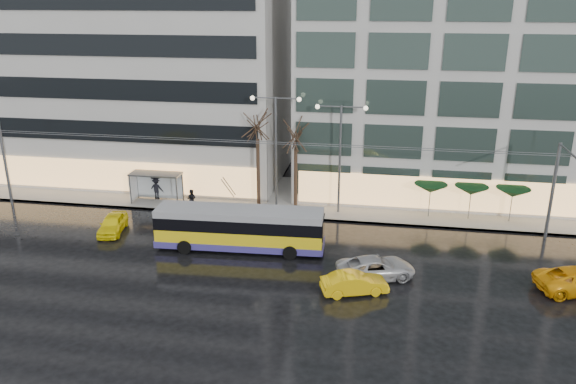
% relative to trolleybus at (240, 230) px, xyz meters
% --- Properties ---
extents(ground, '(140.00, 140.00, 0.00)m').
position_rel_trolleybus_xyz_m(ground, '(-0.96, -3.05, -1.42)').
color(ground, black).
rests_on(ground, ground).
extents(sidewalk, '(80.00, 10.00, 0.15)m').
position_rel_trolleybus_xyz_m(sidewalk, '(1.04, 10.95, -1.35)').
color(sidewalk, gray).
rests_on(sidewalk, ground).
extents(kerb, '(80.00, 0.10, 0.15)m').
position_rel_trolleybus_xyz_m(kerb, '(1.04, 6.00, -1.35)').
color(kerb, slate).
rests_on(kerb, ground).
extents(building_left, '(34.00, 14.00, 22.00)m').
position_rel_trolleybus_xyz_m(building_left, '(-16.96, 15.95, 9.73)').
color(building_left, '#A9A6A2').
rests_on(building_left, sidewalk).
extents(building_right, '(32.00, 14.00, 25.00)m').
position_rel_trolleybus_xyz_m(building_right, '(18.04, 15.95, 11.23)').
color(building_right, '#A9A6A2').
rests_on(building_right, sidewalk).
extents(trolleybus, '(11.44, 4.57, 5.26)m').
position_rel_trolleybus_xyz_m(trolleybus, '(0.00, 0.00, 0.00)').
color(trolleybus, yellow).
rests_on(trolleybus, ground).
extents(catenary, '(42.24, 5.12, 7.00)m').
position_rel_trolleybus_xyz_m(catenary, '(0.04, 4.88, 2.83)').
color(catenary, '#595B60').
rests_on(catenary, ground).
extents(bus_shelter, '(4.20, 1.60, 2.51)m').
position_rel_trolleybus_xyz_m(bus_shelter, '(-9.34, 7.63, 0.54)').
color(bus_shelter, '#595B60').
rests_on(bus_shelter, sidewalk).
extents(street_lamp_near, '(3.96, 0.36, 9.03)m').
position_rel_trolleybus_xyz_m(street_lamp_near, '(1.04, 7.75, 4.57)').
color(street_lamp_near, '#595B60').
rests_on(street_lamp_near, sidewalk).
extents(street_lamp_far, '(3.96, 0.36, 8.53)m').
position_rel_trolleybus_xyz_m(street_lamp_far, '(6.04, 7.75, 4.29)').
color(street_lamp_far, '#595B60').
rests_on(street_lamp_far, sidewalk).
extents(tree_a, '(3.20, 3.20, 8.40)m').
position_rel_trolleybus_xyz_m(tree_a, '(-0.46, 7.95, 5.66)').
color(tree_a, black).
rests_on(tree_a, sidewalk).
extents(tree_b, '(3.20, 3.20, 7.70)m').
position_rel_trolleybus_xyz_m(tree_b, '(2.54, 8.15, 4.98)').
color(tree_b, black).
rests_on(tree_b, sidewalk).
extents(parasol_a, '(2.50, 2.50, 2.65)m').
position_rel_trolleybus_xyz_m(parasol_a, '(13.04, 7.95, 1.02)').
color(parasol_a, '#595B60').
rests_on(parasol_a, sidewalk).
extents(parasol_b, '(2.50, 2.50, 2.65)m').
position_rel_trolleybus_xyz_m(parasol_b, '(16.04, 7.95, 1.02)').
color(parasol_b, '#595B60').
rests_on(parasol_b, sidewalk).
extents(parasol_c, '(2.50, 2.50, 2.65)m').
position_rel_trolleybus_xyz_m(parasol_c, '(19.04, 7.95, 1.02)').
color(parasol_c, '#595B60').
rests_on(parasol_c, sidewalk).
extents(taxi_a, '(2.25, 4.09, 1.32)m').
position_rel_trolleybus_xyz_m(taxi_a, '(-9.89, 1.25, -0.77)').
color(taxi_a, '#FFE90D').
rests_on(taxi_a, ground).
extents(taxi_b, '(4.11, 2.55, 1.28)m').
position_rel_trolleybus_xyz_m(taxi_b, '(8.02, -4.76, -0.78)').
color(taxi_b, yellow).
rests_on(taxi_b, ground).
extents(sedan_silver, '(5.25, 3.67, 1.33)m').
position_rel_trolleybus_xyz_m(sedan_silver, '(9.21, -2.62, -0.76)').
color(sedan_silver, '#ADACB1').
rests_on(sedan_silver, ground).
extents(pedestrian_a, '(1.25, 1.26, 2.19)m').
position_rel_trolleybus_xyz_m(pedestrian_a, '(-8.71, 8.44, 0.16)').
color(pedestrian_a, black).
rests_on(pedestrian_a, sidewalk).
extents(pedestrian_b, '(0.78, 0.61, 1.60)m').
position_rel_trolleybus_xyz_m(pedestrian_b, '(-5.68, 6.53, -0.47)').
color(pedestrian_b, black).
rests_on(pedestrian_b, sidewalk).
extents(pedestrian_c, '(1.28, 0.90, 2.11)m').
position_rel_trolleybus_xyz_m(pedestrian_c, '(-9.27, 8.16, -0.14)').
color(pedestrian_c, black).
rests_on(pedestrian_c, sidewalk).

